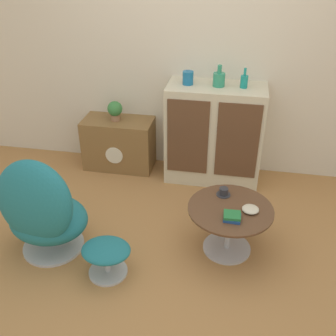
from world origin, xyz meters
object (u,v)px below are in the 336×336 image
(vase_leftmost, at_px, (188,78))
(potted_plant, at_px, (115,110))
(teacup, at_px, (224,192))
(ottoman, at_px, (106,254))
(book_stack, at_px, (232,217))
(vase_inner_right, at_px, (244,81))
(bowl, at_px, (250,209))
(coffee_table, at_px, (229,221))
(tv_console, at_px, (119,144))
(sideboard, at_px, (214,134))
(vase_inner_left, at_px, (219,79))
(egg_chair, at_px, (42,211))

(vase_leftmost, xyz_separation_m, potted_plant, (-0.77, 0.04, -0.40))
(vase_leftmost, distance_m, teacup, 1.22)
(ottoman, xyz_separation_m, book_stack, (0.90, 0.30, 0.25))
(vase_inner_right, xyz_separation_m, bowl, (0.13, -1.13, -0.64))
(potted_plant, relative_size, bowl, 1.59)
(coffee_table, distance_m, vase_leftmost, 1.45)
(ottoman, bearing_deg, tv_console, 103.15)
(ottoman, height_order, potted_plant, potted_plant)
(sideboard, bearing_deg, potted_plant, 177.73)
(potted_plant, xyz_separation_m, teacup, (1.21, -0.98, -0.23))
(sideboard, relative_size, coffee_table, 1.50)
(ottoman, xyz_separation_m, vase_inner_right, (0.90, 1.56, 0.88))
(tv_console, height_order, book_stack, tv_console)
(coffee_table, height_order, vase_inner_right, vase_inner_right)
(vase_leftmost, bearing_deg, coffee_table, -65.42)
(ottoman, relative_size, vase_leftmost, 2.94)
(tv_console, distance_m, vase_inner_right, 1.50)
(ottoman, height_order, teacup, teacup)
(vase_inner_left, relative_size, book_stack, 1.52)
(potted_plant, height_order, bowl, potted_plant)
(sideboard, bearing_deg, book_stack, -78.92)
(vase_inner_left, distance_m, book_stack, 1.43)
(egg_chair, distance_m, bowl, 1.61)
(potted_plant, bearing_deg, vase_inner_left, -2.03)
(coffee_table, bearing_deg, ottoman, -153.67)
(egg_chair, relative_size, ottoman, 2.38)
(egg_chair, relative_size, book_stack, 6.64)
(ottoman, height_order, vase_inner_right, vase_inner_right)
(vase_inner_left, relative_size, teacup, 1.74)
(vase_leftmost, bearing_deg, vase_inner_left, 0.00)
(tv_console, height_order, ottoman, tv_console)
(coffee_table, height_order, vase_leftmost, vase_leftmost)
(tv_console, distance_m, teacup, 1.55)
(vase_leftmost, bearing_deg, bowl, -59.62)
(egg_chair, xyz_separation_m, vase_leftmost, (0.92, 1.41, 0.66))
(teacup, bearing_deg, vase_leftmost, 115.13)
(sideboard, bearing_deg, vase_leftmost, 179.22)
(tv_console, relative_size, bowl, 5.71)
(vase_inner_right, bearing_deg, coffee_table, -90.93)
(sideboard, xyz_separation_m, teacup, (0.16, -0.94, -0.06))
(vase_inner_left, height_order, book_stack, vase_inner_left)
(vase_inner_left, xyz_separation_m, bowl, (0.37, -1.13, -0.64))
(tv_console, relative_size, book_stack, 5.57)
(tv_console, height_order, teacup, tv_console)
(book_stack, bearing_deg, ottoman, -161.50)
(sideboard, xyz_separation_m, coffee_table, (0.23, -1.11, -0.21))
(egg_chair, xyz_separation_m, vase_inner_right, (1.45, 1.41, 0.66))
(tv_console, bearing_deg, bowl, -39.61)
(teacup, bearing_deg, ottoman, -143.30)
(egg_chair, distance_m, book_stack, 1.46)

